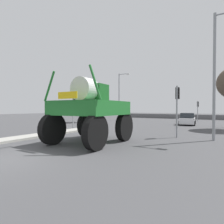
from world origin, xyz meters
The scene contains 11 objects.
ground_plane centered at (0.00, 18.00, 0.00)m, with size 120.00×120.00×0.00m, color #424244.
median_island centered at (-4.33, 4.83, 0.07)m, with size 1.48×9.95×0.15m, color #9E9B93.
oversize_sprayer centered at (0.55, 4.52, 2.00)m, with size 3.99×5.14×4.26m.
sedan_ahead centered at (3.50, 20.89, 0.71)m, with size 2.20×4.25×1.52m.
traffic_signal_near_left centered at (-5.35, 9.46, 2.84)m, with size 0.24×0.54×3.90m.
traffic_signal_near_right centered at (4.64, 9.47, 2.72)m, with size 0.24×0.54×3.72m.
traffic_signal_far_left centered at (3.79, 29.00, 2.40)m, with size 0.24×0.55×3.30m.
streetlight_near_right centered at (7.09, 9.29, 4.55)m, with size 1.70×0.24×8.25m.
streetlight_far_left centered at (-7.81, 23.46, 4.50)m, with size 2.09×0.24×8.05m.
bare_tree_left centered at (-10.25, 17.42, 4.44)m, with size 3.13×3.13×5.84m.
roadside_barrier centered at (0.00, 34.34, 0.45)m, with size 27.69×0.24×0.90m, color #59595B.
Camera 1 is at (7.57, -4.49, 2.11)m, focal length 29.80 mm.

